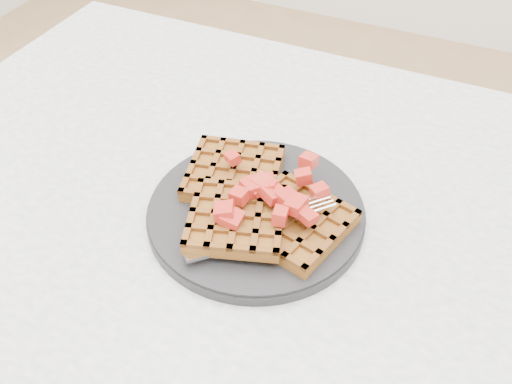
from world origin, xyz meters
TOP-DOWN VIEW (x-y plane):
  - table at (0.00, 0.00)m, footprint 1.20×0.80m
  - plate at (-0.09, 0.01)m, footprint 0.25×0.25m
  - waffles at (-0.09, 0.01)m, footprint 0.22×0.20m
  - strawberry_pile at (-0.09, 0.01)m, footprint 0.15×0.15m
  - fork at (-0.05, -0.02)m, footprint 0.14×0.15m

SIDE VIEW (x-z plane):
  - table at x=0.00m, z-range 0.26..1.01m
  - plate at x=-0.09m, z-range 0.75..0.77m
  - fork at x=-0.05m, z-range 0.77..0.78m
  - waffles at x=-0.09m, z-range 0.76..0.79m
  - strawberry_pile at x=-0.09m, z-range 0.79..0.82m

